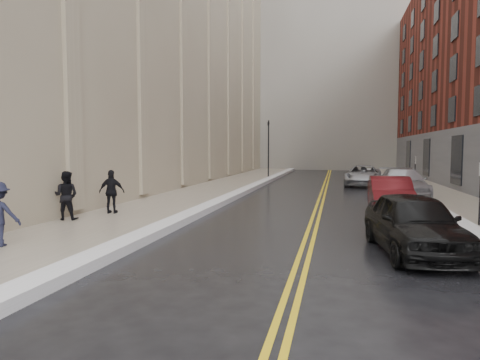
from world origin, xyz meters
The scene contains 18 objects.
ground centered at (0.00, 0.00, 0.00)m, with size 160.00×160.00×0.00m, color black.
sidewalk_left centered at (-4.50, 16.00, 0.07)m, with size 4.00×64.00×0.15m, color gray.
sidewalk_right centered at (9.00, 16.00, 0.07)m, with size 3.00×64.00×0.15m, color gray.
lane_stripe_a centered at (2.38, 16.00, 0.00)m, with size 0.12×64.00×0.01m, color gold.
lane_stripe_b centered at (2.62, 16.00, 0.00)m, with size 0.12×64.00×0.01m, color gold.
snow_ridge_left centered at (-2.20, 16.00, 0.13)m, with size 0.70×60.80×0.26m, color white.
snow_ridge_right centered at (7.15, 16.00, 0.15)m, with size 0.85×60.80×0.30m, color white.
tower_far_right centered at (14.00, 66.00, 22.00)m, with size 22.00×18.00×44.00m, color slate.
tower_far_left centered at (-12.00, 72.00, 30.00)m, with size 22.00×18.00×60.00m, color slate.
traffic_signal centered at (-2.60, 30.00, 3.08)m, with size 0.18×0.15×5.20m.
parking_sign_near centered at (7.90, 8.00, 1.36)m, with size 0.06×0.35×2.23m.
parking_sign_far centered at (7.90, 20.00, 1.36)m, with size 0.06×0.35×2.23m.
car_black centered at (5.21, 4.04, 0.78)m, with size 1.85×4.59×1.57m, color black.
car_maroon centered at (5.47, 11.30, 0.76)m, with size 1.60×4.60×1.51m, color #4D0D11.
car_silver_near centered at (6.76, 17.00, 0.82)m, with size 2.28×5.62×1.63m, color #B1B3B9.
car_silver_far centered at (5.20, 24.91, 0.74)m, with size 2.46×5.34×1.48m, color #A2A4AA.
pedestrian_a centered at (-6.10, 5.96, 1.02)m, with size 0.84×0.66×1.74m, color black.
pedestrian_c centered at (-5.31, 7.73, 1.00)m, with size 1.00×0.42×1.70m, color black.
Camera 1 is at (3.24, -7.41, 2.66)m, focal length 32.00 mm.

